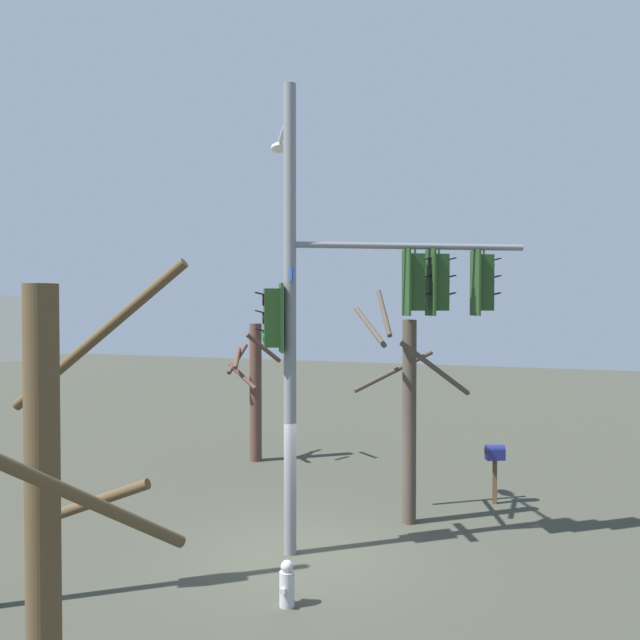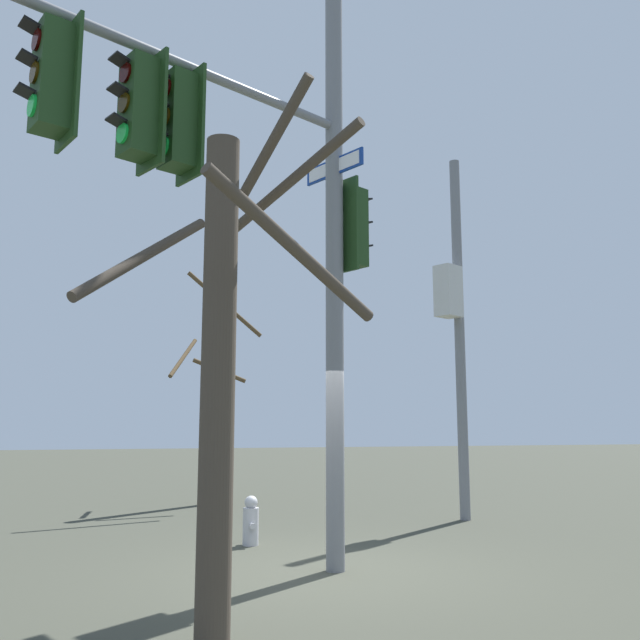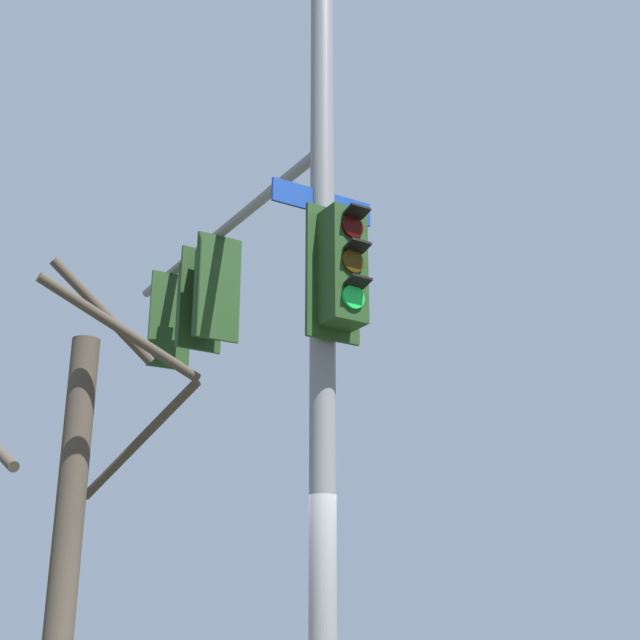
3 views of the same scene
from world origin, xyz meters
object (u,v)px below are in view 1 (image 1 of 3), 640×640
(bare_tree_corner, at_px, (49,573))
(bare_tree_behind_pole, at_px, (407,409))
(bare_tree_across_street, at_px, (255,385))
(mailbox, at_px, (495,457))
(fire_hydrant, at_px, (287,584))

(bare_tree_corner, bearing_deg, bare_tree_behind_pole, 175.75)
(bare_tree_behind_pole, height_order, bare_tree_across_street, bare_tree_behind_pole)
(mailbox, xyz_separation_m, bare_tree_corner, (11.82, -2.39, 1.49))
(fire_hydrant, xyz_separation_m, mailbox, (-6.58, 2.57, 0.76))
(mailbox, distance_m, bare_tree_across_street, 7.55)
(fire_hydrant, distance_m, mailbox, 7.11)
(mailbox, height_order, bare_tree_behind_pole, bare_tree_behind_pole)
(mailbox, relative_size, bare_tree_corner, 0.27)
(mailbox, bearing_deg, bare_tree_behind_pole, -62.76)
(fire_hydrant, height_order, bare_tree_across_street, bare_tree_across_street)
(fire_hydrant, xyz_separation_m, bare_tree_across_street, (-8.43, -4.65, 1.96))
(mailbox, relative_size, bare_tree_across_street, 0.28)
(fire_hydrant, distance_m, bare_tree_across_street, 9.82)
(fire_hydrant, xyz_separation_m, bare_tree_behind_pole, (-4.50, 0.90, 2.14))
(bare_tree_behind_pole, relative_size, bare_tree_across_street, 1.01)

